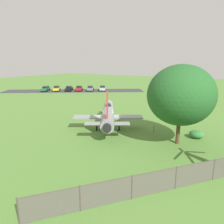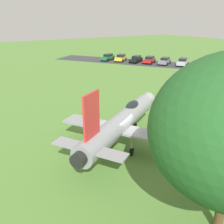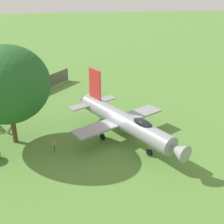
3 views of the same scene
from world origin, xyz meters
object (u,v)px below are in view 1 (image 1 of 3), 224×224
object	(u,v)px
parked_car_silver	(103,88)
parked_car_black	(69,88)
display_jet	(108,113)
parked_car_yellow	(57,88)
parked_car_red	(79,88)
shrub_near_fence	(196,134)
parked_car_gray	(90,88)
info_plaque	(154,126)
parked_car_green	(46,88)
shade_tree	(181,95)

from	to	relation	value
parked_car_silver	parked_car_black	world-z (taller)	parked_car_silver
display_jet	parked_car_yellow	distance (m)	40.83
display_jet	parked_car_red	size ratio (longest dim) A/B	2.75
display_jet	parked_car_red	xyz separation A→B (m)	(-28.10, 26.75, -1.18)
shrub_near_fence	parked_car_red	size ratio (longest dim) A/B	0.38
parked_car_silver	parked_car_gray	distance (m)	3.92
info_plaque	parked_car_gray	bearing A→B (deg)	138.93
info_plaque	parked_car_gray	xyz separation A→B (m)	(-31.51, 27.46, -0.08)
parked_car_gray	parked_car_black	world-z (taller)	parked_car_black
parked_car_yellow	parked_car_green	distance (m)	3.44
shrub_near_fence	parked_car_yellow	size ratio (longest dim) A/B	0.38
parked_car_silver	shade_tree	bearing A→B (deg)	11.76
display_jet	parked_car_black	xyz separation A→B (m)	(-30.73, 24.96, -1.21)
display_jet	parked_car_red	world-z (taller)	display_jet
info_plaque	parked_car_red	size ratio (longest dim) A/B	0.25
parked_car_silver	parked_car_yellow	distance (m)	14.50
display_jet	parked_car_gray	distance (m)	38.27
display_jet	parked_car_yellow	xyz separation A→B (m)	(-33.89, 22.75, -1.17)
display_jet	parked_car_yellow	world-z (taller)	display_jet
display_jet	parked_car_black	size ratio (longest dim) A/B	2.57
parked_car_red	parked_car_green	bearing A→B (deg)	-88.42
info_plaque	parked_car_green	xyz separation A→B (m)	(-43.02, 19.48, -0.07)
shade_tree	parked_car_gray	bearing A→B (deg)	139.76
shade_tree	parked_car_gray	distance (m)	46.32
display_jet	parked_car_black	bearing A→B (deg)	19.33
shrub_near_fence	parked_car_green	world-z (taller)	parked_car_green
shrub_near_fence	parked_car_red	world-z (taller)	parked_car_red
parked_car_silver	parked_car_yellow	xyz separation A→B (m)	(-11.91, -8.27, 0.02)
parked_car_red	parked_car_black	distance (m)	3.18
parked_car_gray	display_jet	bearing A→B (deg)	8.63
shrub_near_fence	parked_car_green	distance (m)	51.77
parked_car_yellow	display_jet	bearing A→B (deg)	17.24
parked_car_silver	parked_car_black	xyz separation A→B (m)	(-8.75, -6.05, -0.03)
shrub_near_fence	shade_tree	bearing A→B (deg)	-117.51
parked_car_red	parked_car_silver	bearing A→B (deg)	91.72
info_plaque	parked_car_black	xyz separation A→B (m)	(-37.04, 23.65, -0.09)
parked_car_gray	parked_car_green	size ratio (longest dim) A/B	1.00
display_jet	shrub_near_fence	xyz separation A→B (m)	(11.50, 1.95, -1.50)
parked_car_gray	parked_car_silver	bearing A→B (deg)	92.25
parked_car_green	info_plaque	bearing A→B (deg)	33.48
display_jet	parked_car_green	bearing A→B (deg)	28.90
shade_tree	display_jet	bearing A→B (deg)	174.34
parked_car_yellow	shrub_near_fence	bearing A→B (deg)	26.50
parked_car_gray	parked_car_yellow	size ratio (longest dim) A/B	1.09
shade_tree	parked_car_silver	xyz separation A→B (m)	(-31.95, 32.00, -4.75)
info_plaque	parked_car_green	world-z (taller)	parked_car_green
shrub_near_fence	parked_car_green	xyz separation A→B (m)	(-48.21, 18.84, 0.30)
parked_car_green	parked_car_red	bearing A→B (deg)	92.54
parked_car_gray	shrub_near_fence	bearing A→B (deg)	21.25
parked_car_gray	parked_car_red	xyz separation A→B (m)	(-2.90, -2.02, 0.02)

